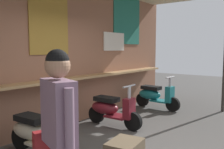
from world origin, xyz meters
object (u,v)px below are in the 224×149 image
at_px(scooter_maroon, 111,109).
at_px(scooter_cream, 36,132).
at_px(shopper_with_handbag, 58,122).
at_px(scooter_teal, 155,95).

bearing_deg(scooter_maroon, scooter_cream, -92.01).
xyz_separation_m(scooter_cream, scooter_maroon, (1.97, 0.00, 0.00)).
distance_m(scooter_maroon, shopper_with_handbag, 3.34).
height_order(scooter_cream, scooter_maroon, same).
height_order(scooter_teal, shopper_with_handbag, shopper_with_handbag).
bearing_deg(scooter_teal, scooter_cream, -87.27).
bearing_deg(scooter_cream, scooter_teal, 87.04).
relative_size(scooter_teal, shopper_with_handbag, 0.81).
xyz_separation_m(scooter_cream, shopper_with_handbag, (-0.88, -1.60, 0.68)).
bearing_deg(scooter_cream, scooter_maroon, 87.04).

